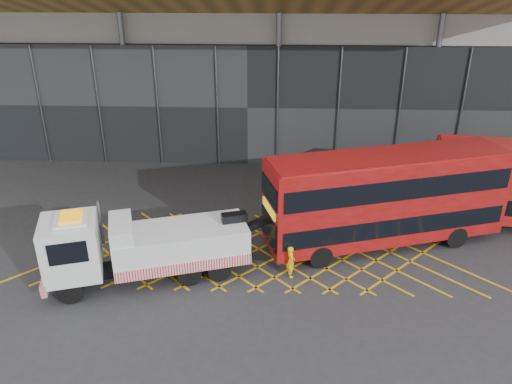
{
  "coord_description": "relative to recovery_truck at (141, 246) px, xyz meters",
  "views": [
    {
      "loc": [
        3.99,
        -21.07,
        12.93
      ],
      "look_at": [
        3.0,
        1.5,
        2.4
      ],
      "focal_mm": 35.0,
      "sensor_mm": 36.0,
      "label": 1
    }
  ],
  "objects": [
    {
      "name": "bus_towed",
      "position": [
        11.12,
        3.49,
        0.99
      ],
      "size": [
        11.95,
        6.01,
        4.76
      ],
      "rotation": [
        0.0,
        0.0,
        0.3
      ],
      "color": "maroon",
      "rests_on": "ground_plane"
    },
    {
      "name": "ground_plane",
      "position": [
        1.83,
        2.69,
        -1.66
      ],
      "size": [
        120.0,
        120.0,
        0.0
      ],
      "primitive_type": "plane",
      "color": "#2D2D30"
    },
    {
      "name": "construction_building",
      "position": [
        3.76,
        21.08,
        7.32
      ],
      "size": [
        55.0,
        23.97,
        18.0
      ],
      "color": "gray",
      "rests_on": "ground_plane"
    },
    {
      "name": "recovery_truck",
      "position": [
        0.0,
        0.0,
        0.0
      ],
      "size": [
        10.21,
        4.92,
        3.59
      ],
      "rotation": [
        0.0,
        0.0,
        0.3
      ],
      "color": "black",
      "rests_on": "ground_plane"
    },
    {
      "name": "road_markings",
      "position": [
        5.03,
        2.69,
        -1.65
      ],
      "size": [
        23.16,
        7.16,
        0.01
      ],
      "color": "gold",
      "rests_on": "ground_plane"
    },
    {
      "name": "worker",
      "position": [
        6.55,
        0.47,
        -0.9
      ],
      "size": [
        0.48,
        0.62,
        1.51
      ],
      "primitive_type": "imported",
      "rotation": [
        0.0,
        0.0,
        1.81
      ],
      "color": "yellow",
      "rests_on": "ground_plane"
    }
  ]
}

